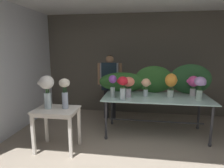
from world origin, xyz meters
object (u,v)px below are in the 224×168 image
Objects in this scene: vase_sunset_anemones at (171,82)px; vase_fuchsia_roses at (193,83)px; vase_violet_carnations at (113,85)px; vase_cream_lisianthus_tall at (65,91)px; vase_white_roses_tall at (47,88)px; display_table_glass at (156,102)px; vase_crimson_dahlias at (123,86)px; side_table_white at (57,115)px; florist at (110,80)px; vase_coral_lilies at (128,84)px; vase_peach_ranunculus at (146,85)px; vase_lilac_tulips at (200,85)px.

vase_fuchsia_roses is at bearing 18.16° from vase_sunset_anemones.
vase_violet_carnations is 1.00m from vase_cream_lisianthus_tall.
vase_white_roses_tall is 1.10× the size of vase_cream_lisianthus_tall.
vase_crimson_dahlias reaches higher than display_table_glass.
side_table_white is at bearing -152.64° from display_table_glass.
vase_crimson_dahlias is 1.08m from vase_cream_lisianthus_tall.
vase_sunset_anemones is at bearing 23.42° from vase_white_roses_tall.
vase_crimson_dahlias is (-0.96, -0.41, -0.02)m from vase_sunset_anemones.
vase_crimson_dahlias is (0.44, -1.15, 0.08)m from florist.
side_table_white is 1.30× the size of vase_white_roses_tall.
side_table_white is at bearing -153.50° from vase_crimson_dahlias.
vase_sunset_anemones is (2.06, 0.96, 0.46)m from side_table_white.
vase_crimson_dahlias is at bearing -110.83° from vase_coral_lilies.
vase_sunset_anemones is at bearing 6.16° from vase_peach_ranunculus.
vase_peach_ranunculus is at bearing 37.92° from vase_crimson_dahlias.
vase_coral_lilies is at bearing 179.25° from vase_lilac_tulips.
vase_fuchsia_roses is at bearing 23.96° from vase_cream_lisianthus_tall.
florist is (-1.10, 0.78, 0.31)m from display_table_glass.
vase_peach_ranunculus is (-0.21, -0.01, 0.34)m from display_table_glass.
vase_violet_carnations reaches higher than vase_coral_lilies.
side_table_white is 1.85m from vase_peach_ranunculus.
vase_crimson_dahlias is at bearing 23.71° from vase_white_roses_tall.
vase_crimson_dahlias is (-1.43, -0.56, 0.02)m from vase_fuchsia_roses.
vase_peach_ranunculus is 0.71× the size of vase_cream_lisianthus_tall.
display_table_glass is 0.85m from vase_crimson_dahlias.
vase_cream_lisianthus_tall is at bearing 19.60° from side_table_white.
side_table_white is 0.51m from vase_white_roses_tall.
vase_sunset_anemones reaches higher than display_table_glass.
vase_white_roses_tall is (-1.71, -0.91, 0.08)m from vase_peach_ranunculus.
vase_peach_ranunculus is at bearing -167.88° from vase_fuchsia_roses.
vase_sunset_anemones is at bearing 25.33° from vase_cream_lisianthus_tall.
vase_fuchsia_roses reaches higher than side_table_white.
vase_lilac_tulips is 2.84m from vase_white_roses_tall.
vase_fuchsia_roses is 2.62m from vase_cream_lisianthus_tall.
florist is at bearing 64.23° from vase_white_roses_tall.
vase_violet_carnations is (0.22, -0.97, 0.06)m from florist.
vase_cream_lisianthus_tall is at bearing -163.17° from vase_lilac_tulips.
display_table_glass is 3.71× the size of vase_white_roses_tall.
vase_cream_lisianthus_tall reaches higher than display_table_glass.
vase_lilac_tulips is 0.86× the size of vase_cream_lisianthus_tall.
vase_fuchsia_roses is 1.54m from vase_crimson_dahlias.
display_table_glass reaches higher than side_table_white.
vase_white_roses_tall is 0.31m from vase_cream_lisianthus_tall.
vase_sunset_anemones is 2.42m from vase_white_roses_tall.
vase_lilac_tulips is at bearing -18.40° from vase_sunset_anemones.
vase_white_roses_tall is at bearing -169.80° from vase_cream_lisianthus_tall.
vase_lilac_tulips is (1.37, -0.02, 0.02)m from vase_coral_lilies.
vase_crimson_dahlias is at bearing -39.78° from vase_violet_carnations.
vase_violet_carnations reaches higher than display_table_glass.
florist is 3.09× the size of vase_cream_lisianthus_tall.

